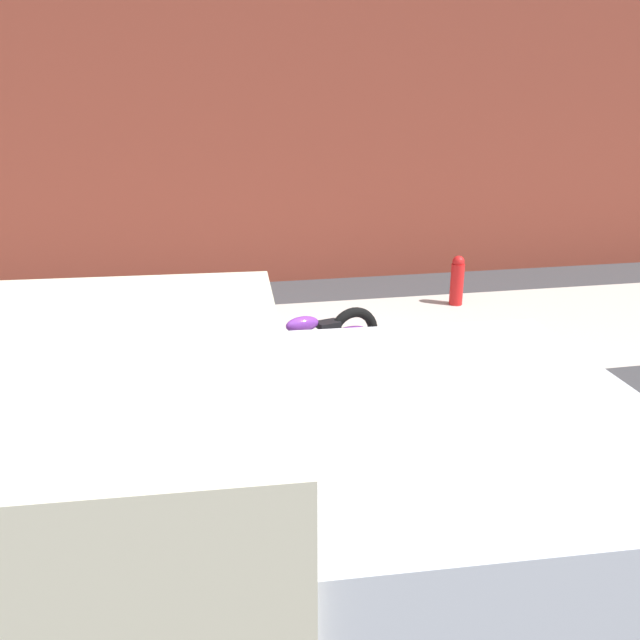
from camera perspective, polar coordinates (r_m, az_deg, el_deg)
ground_plane at (r=7.17m, az=-3.33°, el=-7.09°), size 80.00×80.00×0.00m
sidewalk_slab at (r=8.77m, az=-4.96°, el=-2.11°), size 36.00×3.50×0.01m
brick_building_wall at (r=11.62m, az=-7.45°, el=18.01°), size 36.00×0.50×5.95m
motorcycle_purple at (r=7.79m, az=-0.05°, el=-1.68°), size 1.96×0.79×1.03m
fire_hydrant at (r=10.56m, az=12.53°, el=3.61°), size 0.22×0.22×0.84m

